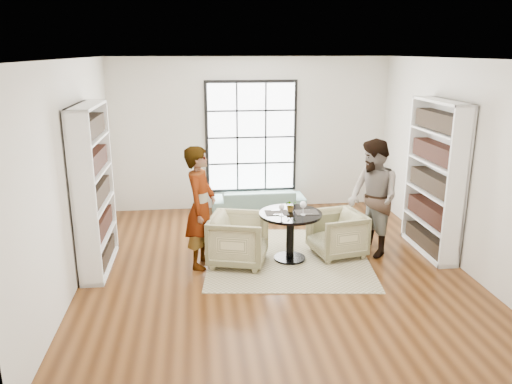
{
  "coord_description": "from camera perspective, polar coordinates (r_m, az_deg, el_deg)",
  "views": [
    {
      "loc": [
        -1.08,
        -6.78,
        3.11
      ],
      "look_at": [
        -0.21,
        0.4,
        1.05
      ],
      "focal_mm": 35.0,
      "sensor_mm": 36.0,
      "label": 1
    }
  ],
  "objects": [
    {
      "name": "pedestal_table",
      "position": [
        7.58,
        3.94,
        -3.88
      ],
      "size": [
        0.95,
        0.95,
        0.76
      ],
      "rotation": [
        0.0,
        0.0,
        -0.01
      ],
      "color": "black",
      "rests_on": "ground"
    },
    {
      "name": "rug",
      "position": [
        7.85,
        3.71,
        -7.42
      ],
      "size": [
        2.72,
        2.72,
        0.01
      ],
      "primitive_type": "cube",
      "rotation": [
        0.0,
        0.0,
        -0.13
      ],
      "color": "tan",
      "rests_on": "ground"
    },
    {
      "name": "sofa",
      "position": [
        9.73,
        0.24,
        -1.12
      ],
      "size": [
        1.8,
        0.72,
        0.52
      ],
      "primitive_type": "imported",
      "rotation": [
        0.0,
        0.0,
        3.15
      ],
      "color": "gray",
      "rests_on": "ground"
    },
    {
      "name": "wine_glass_right",
      "position": [
        7.38,
        5.42,
        -1.5
      ],
      "size": [
        0.1,
        0.1,
        0.21
      ],
      "color": "silver",
      "rests_on": "pedestal_table"
    },
    {
      "name": "person_left",
      "position": [
        7.3,
        -6.35,
        -1.77
      ],
      "size": [
        0.6,
        0.76,
        1.81
      ],
      "primitive_type": "imported",
      "rotation": [
        0.0,
        0.0,
        1.28
      ],
      "color": "gray",
      "rests_on": "ground"
    },
    {
      "name": "cutlery_right",
      "position": [
        7.54,
        5.82,
        -2.28
      ],
      "size": [
        0.14,
        0.22,
        0.01
      ],
      "primitive_type": null,
      "rotation": [
        0.0,
        0.0,
        -0.01
      ],
      "color": "silver",
      "rests_on": "placemat_right"
    },
    {
      "name": "armchair_left",
      "position": [
        7.5,
        -2.0,
        -5.45
      ],
      "size": [
        1.02,
        1.01,
        0.76
      ],
      "primitive_type": "imported",
      "rotation": [
        0.0,
        0.0,
        1.3
      ],
      "color": "tan",
      "rests_on": "ground"
    },
    {
      "name": "flower_centerpiece",
      "position": [
        7.55,
        3.99,
        -1.55
      ],
      "size": [
        0.19,
        0.17,
        0.19
      ],
      "primitive_type": "imported",
      "rotation": [
        0.0,
        0.0,
        0.12
      ],
      "color": "gray",
      "rests_on": "pedestal_table"
    },
    {
      "name": "wine_glass_left",
      "position": [
        7.33,
        2.95,
        -1.76
      ],
      "size": [
        0.08,
        0.08,
        0.18
      ],
      "color": "silver",
      "rests_on": "pedestal_table"
    },
    {
      "name": "person_right",
      "position": [
        7.9,
        13.23,
        -0.69
      ],
      "size": [
        0.87,
        1.01,
        1.82
      ],
      "primitive_type": "imported",
      "rotation": [
        0.0,
        0.0,
        -1.35
      ],
      "color": "gray",
      "rests_on": "ground"
    },
    {
      "name": "room_shell",
      "position": [
        7.63,
        1.47,
        1.85
      ],
      "size": [
        6.0,
        6.01,
        6.0
      ],
      "color": "silver",
      "rests_on": "ground"
    },
    {
      "name": "cutlery_left",
      "position": [
        7.49,
        2.39,
        -2.33
      ],
      "size": [
        0.14,
        0.22,
        0.01
      ],
      "primitive_type": null,
      "rotation": [
        0.0,
        0.0,
        -0.01
      ],
      "color": "silver",
      "rests_on": "placemat_left"
    },
    {
      "name": "placemat_left",
      "position": [
        7.49,
        2.39,
        -2.38
      ],
      "size": [
        0.34,
        0.26,
        0.01
      ],
      "primitive_type": "cube",
      "rotation": [
        0.0,
        0.0,
        -0.01
      ],
      "color": "black",
      "rests_on": "pedestal_table"
    },
    {
      "name": "placemat_right",
      "position": [
        7.54,
        5.82,
        -2.33
      ],
      "size": [
        0.34,
        0.26,
        0.01
      ],
      "primitive_type": "cube",
      "rotation": [
        0.0,
        0.0,
        -0.01
      ],
      "color": "black",
      "rests_on": "pedestal_table"
    },
    {
      "name": "ground",
      "position": [
        7.54,
        2.0,
        -8.47
      ],
      "size": [
        6.0,
        6.0,
        0.0
      ],
      "primitive_type": "plane",
      "color": "brown"
    },
    {
      "name": "armchair_right",
      "position": [
        7.91,
        9.21,
        -4.73
      ],
      "size": [
        0.9,
        0.88,
        0.7
      ],
      "primitive_type": "imported",
      "rotation": [
        0.0,
        0.0,
        -1.38
      ],
      "color": "#C7B28E",
      "rests_on": "ground"
    }
  ]
}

